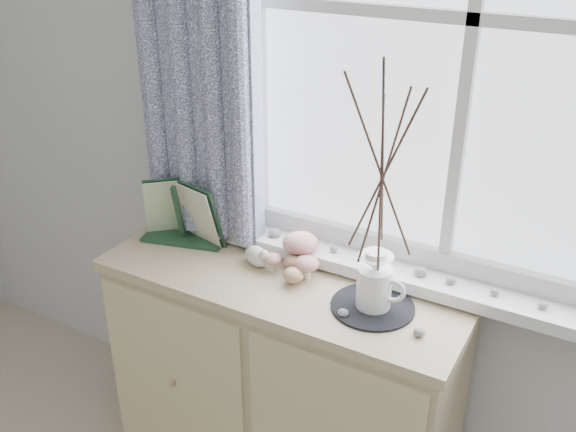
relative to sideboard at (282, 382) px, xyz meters
The scene contains 8 objects.
sideboard is the anchor object (origin of this frame).
botanical_book 0.69m from the sideboard, behind, with size 0.33×0.13×0.23m, color #1D3D26, non-canonical shape.
toadstool_cluster 0.50m from the sideboard, 77.88° to the left, with size 0.19×0.17×0.11m.
wooden_eggs 0.46m from the sideboard, 36.89° to the left, with size 0.10×0.12×0.08m.
songbird_figurine 0.47m from the sideboard, 164.72° to the left, with size 0.14×0.06×0.07m, color silver, non-canonical shape.
crocheted_doily 0.53m from the sideboard, ahead, with size 0.25×0.25×0.01m, color black.
twig_pitcher 0.92m from the sideboard, ahead, with size 0.31×0.31×0.77m.
sideboard_pebbles 0.53m from the sideboard, ahead, with size 0.33×0.23×0.02m.
Camera 1 is at (0.72, 0.25, 1.93)m, focal length 40.00 mm.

